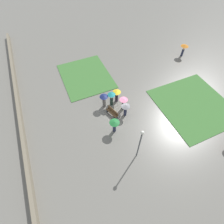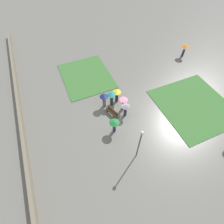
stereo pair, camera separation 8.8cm
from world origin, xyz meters
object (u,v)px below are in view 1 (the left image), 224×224
at_px(crowd_person_teal, 111,97).
at_px(lone_walker_far_path, 184,47).
at_px(lamp_post, 140,141).
at_px(crowd_person_pink, 123,102).
at_px(crowd_person_green, 114,124).
at_px(crowd_person_yellow, 117,94).
at_px(park_bench, 112,112).
at_px(crowd_person_navy, 104,99).
at_px(crowd_person_grey, 126,108).

height_order(crowd_person_teal, lone_walker_far_path, crowd_person_teal).
bearing_deg(lamp_post, crowd_person_pink, 166.63).
distance_m(crowd_person_green, crowd_person_yellow, 4.33).
relative_size(lamp_post, lone_walker_far_path, 2.38).
bearing_deg(park_bench, lone_walker_far_path, 95.37).
relative_size(park_bench, crowd_person_green, 0.98).
xyz_separation_m(crowd_person_green, crowd_person_pink, (-2.42, 2.24, -0.09)).
bearing_deg(crowd_person_yellow, park_bench, -60.10).
distance_m(crowd_person_yellow, crowd_person_pink, 1.43).
height_order(crowd_person_green, lone_walker_far_path, lone_walker_far_path).
distance_m(crowd_person_yellow, crowd_person_navy, 1.70).
bearing_deg(crowd_person_teal, crowd_person_yellow, 91.35).
xyz_separation_m(crowd_person_yellow, crowd_person_navy, (0.14, -1.69, -0.09)).
bearing_deg(crowd_person_yellow, lamp_post, -31.83).
xyz_separation_m(lamp_post, lone_walker_far_path, (-11.79, 14.52, -1.45)).
bearing_deg(lamp_post, lone_walker_far_path, 129.08).
bearing_deg(crowd_person_yellow, crowd_person_grey, -22.36).
distance_m(lamp_post, crowd_person_navy, 7.39).
height_order(crowd_person_navy, crowd_person_teal, crowd_person_teal).
xyz_separation_m(lamp_post, crowd_person_navy, (-7.18, -0.50, -1.67)).
xyz_separation_m(park_bench, lone_walker_far_path, (-6.20, 14.65, 0.96)).
height_order(park_bench, crowd_person_grey, crowd_person_grey).
xyz_separation_m(crowd_person_green, crowd_person_navy, (-3.69, 0.33, -0.05)).
xyz_separation_m(lamp_post, crowd_person_green, (-3.49, -0.83, -1.63)).
height_order(park_bench, crowd_person_pink, crowd_person_pink).
height_order(crowd_person_grey, crowd_person_pink, crowd_person_grey).
height_order(lamp_post, crowd_person_pink, lamp_post).
relative_size(crowd_person_grey, lone_walker_far_path, 0.94).
relative_size(park_bench, crowd_person_grey, 0.97).
bearing_deg(crowd_person_pink, park_bench, -45.93).
distance_m(crowd_person_navy, crowd_person_pink, 2.29).
relative_size(crowd_person_pink, lone_walker_far_path, 0.93).
distance_m(crowd_person_green, crowd_person_navy, 3.71).
xyz_separation_m(crowd_person_grey, crowd_person_teal, (-2.06, -0.81, 0.04)).
relative_size(crowd_person_yellow, crowd_person_teal, 0.92).
distance_m(park_bench, crowd_person_navy, 1.79).
bearing_deg(lamp_post, crowd_person_yellow, 170.76).
distance_m(crowd_person_pink, lone_walker_far_path, 14.37).
distance_m(park_bench, crowd_person_teal, 1.76).
xyz_separation_m(park_bench, crowd_person_pink, (-0.32, 1.54, 0.69)).
height_order(crowd_person_grey, crowd_person_teal, crowd_person_teal).
bearing_deg(crowd_person_pink, crowd_person_teal, -105.60).
distance_m(crowd_person_navy, lone_walker_far_path, 15.71).
height_order(crowd_person_green, crowd_person_grey, crowd_person_grey).
relative_size(crowd_person_navy, crowd_person_grey, 1.04).
distance_m(lamp_post, lone_walker_far_path, 18.76).
distance_m(crowd_person_navy, crowd_person_teal, 0.91).
bearing_deg(crowd_person_grey, park_bench, -93.36).
bearing_deg(crowd_person_grey, crowd_person_yellow, -158.37).
height_order(park_bench, lone_walker_far_path, lone_walker_far_path).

